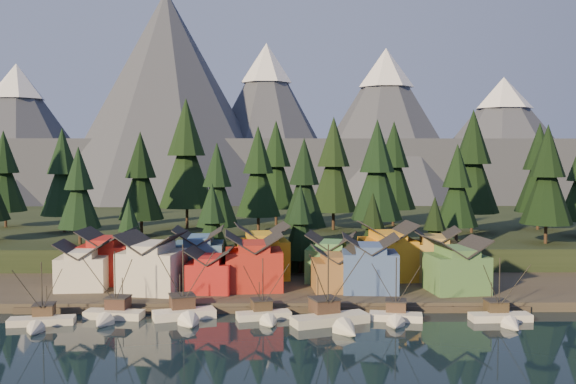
{
  "coord_description": "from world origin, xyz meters",
  "views": [
    {
      "loc": [
        1.28,
        -83.01,
        24.97
      ],
      "look_at": [
        2.51,
        30.0,
        17.86
      ],
      "focal_mm": 40.0,
      "sensor_mm": 36.0,
      "label": 1
    }
  ],
  "objects_px": {
    "boat_1": "(111,305)",
    "boat_6": "(503,309)",
    "boat_3": "(265,307)",
    "house_front_1": "(152,261)",
    "boat_2": "(185,303)",
    "house_front_0": "(83,264)",
    "boat_0": "(40,314)",
    "house_back_1": "(199,253)",
    "boat_5": "(396,308)",
    "boat_4": "(334,310)",
    "house_back_0": "(107,255)"
  },
  "relations": [
    {
      "from": "boat_1",
      "to": "boat_6",
      "type": "distance_m",
      "value": 57.76
    },
    {
      "from": "boat_3",
      "to": "house_front_1",
      "type": "relative_size",
      "value": 0.9
    },
    {
      "from": "boat_2",
      "to": "house_front_0",
      "type": "xyz_separation_m",
      "value": [
        -19.64,
        14.76,
        3.32
      ]
    },
    {
      "from": "boat_0",
      "to": "house_back_1",
      "type": "relative_size",
      "value": 1.06
    },
    {
      "from": "boat_5",
      "to": "boat_1",
      "type": "bearing_deg",
      "value": -171.63
    },
    {
      "from": "house_front_1",
      "to": "boat_2",
      "type": "bearing_deg",
      "value": -48.28
    },
    {
      "from": "boat_4",
      "to": "boat_6",
      "type": "bearing_deg",
      "value": -16.58
    },
    {
      "from": "boat_5",
      "to": "house_back_0",
      "type": "height_order",
      "value": "house_back_0"
    },
    {
      "from": "boat_4",
      "to": "boat_6",
      "type": "distance_m",
      "value": 25.0
    },
    {
      "from": "boat_3",
      "to": "house_front_1",
      "type": "xyz_separation_m",
      "value": [
        -19.19,
        12.6,
        4.77
      ]
    },
    {
      "from": "boat_6",
      "to": "boat_0",
      "type": "bearing_deg",
      "value": 177.94
    },
    {
      "from": "boat_0",
      "to": "house_front_1",
      "type": "xyz_separation_m",
      "value": [
        12.93,
        15.64,
        4.92
      ]
    },
    {
      "from": "boat_5",
      "to": "house_front_0",
      "type": "height_order",
      "value": "house_front_0"
    },
    {
      "from": "boat_0",
      "to": "house_front_1",
      "type": "bearing_deg",
      "value": 42.32
    },
    {
      "from": "boat_6",
      "to": "house_back_0",
      "type": "bearing_deg",
      "value": 157.57
    },
    {
      "from": "boat_3",
      "to": "house_front_1",
      "type": "distance_m",
      "value": 23.45
    },
    {
      "from": "boat_4",
      "to": "house_front_1",
      "type": "distance_m",
      "value": 33.5
    },
    {
      "from": "house_front_0",
      "to": "boat_2",
      "type": "bearing_deg",
      "value": -41.1
    },
    {
      "from": "boat_1",
      "to": "house_back_0",
      "type": "xyz_separation_m",
      "value": [
        -6.0,
        20.05,
        4.36
      ]
    },
    {
      "from": "boat_2",
      "to": "house_front_0",
      "type": "distance_m",
      "value": 24.79
    },
    {
      "from": "boat_2",
      "to": "boat_4",
      "type": "relative_size",
      "value": 0.96
    },
    {
      "from": "boat_0",
      "to": "boat_4",
      "type": "relative_size",
      "value": 0.81
    },
    {
      "from": "boat_5",
      "to": "boat_6",
      "type": "xyz_separation_m",
      "value": [
        15.64,
        -0.58,
        -0.15
      ]
    },
    {
      "from": "house_back_0",
      "to": "house_front_0",
      "type": "bearing_deg",
      "value": -112.79
    },
    {
      "from": "boat_3",
      "to": "house_front_0",
      "type": "relative_size",
      "value": 1.16
    },
    {
      "from": "boat_3",
      "to": "boat_4",
      "type": "relative_size",
      "value": 0.78
    },
    {
      "from": "house_front_1",
      "to": "house_back_1",
      "type": "height_order",
      "value": "house_front_1"
    },
    {
      "from": "boat_2",
      "to": "house_back_1",
      "type": "height_order",
      "value": "house_back_1"
    },
    {
      "from": "boat_2",
      "to": "house_back_1",
      "type": "xyz_separation_m",
      "value": [
        -0.62,
        20.95,
        4.16
      ]
    },
    {
      "from": "boat_6",
      "to": "boat_3",
      "type": "bearing_deg",
      "value": 174.06
    },
    {
      "from": "boat_1",
      "to": "boat_6",
      "type": "bearing_deg",
      "value": 5.56
    },
    {
      "from": "boat_4",
      "to": "boat_5",
      "type": "distance_m",
      "value": 9.58
    },
    {
      "from": "boat_5",
      "to": "house_front_1",
      "type": "relative_size",
      "value": 0.93
    },
    {
      "from": "boat_1",
      "to": "house_back_0",
      "type": "distance_m",
      "value": 21.38
    },
    {
      "from": "boat_3",
      "to": "boat_1",
      "type": "bearing_deg",
      "value": 164.91
    },
    {
      "from": "boat_6",
      "to": "house_front_1",
      "type": "distance_m",
      "value": 56.13
    },
    {
      "from": "boat_2",
      "to": "boat_6",
      "type": "distance_m",
      "value": 46.78
    },
    {
      "from": "house_back_0",
      "to": "boat_1",
      "type": "bearing_deg",
      "value": -70.32
    },
    {
      "from": "house_front_1",
      "to": "boat_3",
      "type": "bearing_deg",
      "value": -22.4
    },
    {
      "from": "boat_0",
      "to": "house_back_0",
      "type": "distance_m",
      "value": 24.26
    },
    {
      "from": "boat_4",
      "to": "house_front_0",
      "type": "relative_size",
      "value": 1.47
    },
    {
      "from": "boat_5",
      "to": "boat_4",
      "type": "bearing_deg",
      "value": -155.76
    },
    {
      "from": "boat_1",
      "to": "boat_2",
      "type": "height_order",
      "value": "boat_2"
    },
    {
      "from": "boat_2",
      "to": "house_back_1",
      "type": "distance_m",
      "value": 21.37
    },
    {
      "from": "boat_0",
      "to": "boat_2",
      "type": "bearing_deg",
      "value": 1.22
    },
    {
      "from": "boat_6",
      "to": "house_front_0",
      "type": "bearing_deg",
      "value": 162.64
    },
    {
      "from": "house_front_1",
      "to": "boat_4",
      "type": "bearing_deg",
      "value": -17.78
    },
    {
      "from": "boat_6",
      "to": "house_back_0",
      "type": "xyz_separation_m",
      "value": [
        -63.72,
        22.16,
        4.63
      ]
    },
    {
      "from": "boat_1",
      "to": "boat_3",
      "type": "distance_m",
      "value": 22.83
    },
    {
      "from": "boat_1",
      "to": "house_back_0",
      "type": "bearing_deg",
      "value": 114.31
    }
  ]
}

